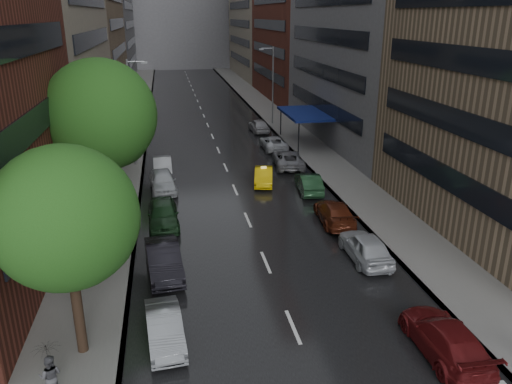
{
  "coord_description": "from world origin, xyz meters",
  "views": [
    {
      "loc": [
        -4.8,
        -13.64,
        12.67
      ],
      "look_at": [
        0.0,
        12.98,
        3.0
      ],
      "focal_mm": 35.0,
      "sensor_mm": 36.0,
      "label": 1
    }
  ],
  "objects": [
    {
      "name": "parked_cars_right",
      "position": [
        5.4,
        20.93,
        0.72
      ],
      "size": [
        2.89,
        44.81,
        1.55
      ],
      "color": "maroon",
      "rests_on": "ground"
    },
    {
      "name": "ped_black_umbrella",
      "position": [
        -9.26,
        1.35,
        1.39
      ],
      "size": [
        0.96,
        0.98,
        2.09
      ],
      "color": "#4C4C51",
      "rests_on": "sidewalk_left"
    },
    {
      "name": "awning",
      "position": [
        8.98,
        35.0,
        3.13
      ],
      "size": [
        4.0,
        8.0,
        3.12
      ],
      "color": "navy",
      "rests_on": "sidewalk_right"
    },
    {
      "name": "street_lamp_right",
      "position": [
        7.72,
        45.0,
        4.89
      ],
      "size": [
        1.74,
        0.22,
        9.0
      ],
      "color": "gray",
      "rests_on": "sidewalk_right"
    },
    {
      "name": "sidewalk_left",
      "position": [
        -9.0,
        50.0,
        0.07
      ],
      "size": [
        4.0,
        140.0,
        0.15
      ],
      "primitive_type": "cube",
      "color": "gray",
      "rests_on": "ground"
    },
    {
      "name": "tree_far",
      "position": [
        -8.6,
        32.37,
        5.09
      ],
      "size": [
        4.67,
        4.67,
        7.44
      ],
      "color": "#382619",
      "rests_on": "ground"
    },
    {
      "name": "street_lamp_left",
      "position": [
        -7.72,
        30.0,
        4.89
      ],
      "size": [
        1.74,
        0.22,
        9.0
      ],
      "color": "gray",
      "rests_on": "sidewalk_left"
    },
    {
      "name": "tree_mid",
      "position": [
        -8.6,
        16.21,
        7.13
      ],
      "size": [
        6.53,
        6.53,
        10.41
      ],
      "color": "#382619",
      "rests_on": "ground"
    },
    {
      "name": "taxi",
      "position": [
        2.41,
        22.97,
        0.65
      ],
      "size": [
        2.15,
        4.15,
        1.3
      ],
      "primitive_type": "imported",
      "rotation": [
        0.0,
        0.0,
        -0.2
      ],
      "color": "#E3B90B",
      "rests_on": "ground"
    },
    {
      "name": "sidewalk_right",
      "position": [
        9.0,
        50.0,
        0.07
      ],
      "size": [
        4.0,
        140.0,
        0.15
      ],
      "primitive_type": "cube",
      "color": "gray",
      "rests_on": "ground"
    },
    {
      "name": "parked_cars_left",
      "position": [
        -5.4,
        16.39,
        0.76
      ],
      "size": [
        2.24,
        27.25,
        1.6
      ],
      "color": "gray",
      "rests_on": "ground"
    },
    {
      "name": "road",
      "position": [
        0.0,
        50.0,
        0.01
      ],
      "size": [
        14.0,
        140.0,
        0.01
      ],
      "primitive_type": "cube",
      "color": "black",
      "rests_on": "ground"
    },
    {
      "name": "building_far",
      "position": [
        0.0,
        118.0,
        16.0
      ],
      "size": [
        40.0,
        14.0,
        32.0
      ],
      "primitive_type": "cube",
      "color": "slate",
      "rests_on": "ground"
    },
    {
      "name": "tree_near",
      "position": [
        -8.6,
        3.76,
        5.8
      ],
      "size": [
        5.31,
        5.31,
        8.47
      ],
      "color": "#382619",
      "rests_on": "ground"
    }
  ]
}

